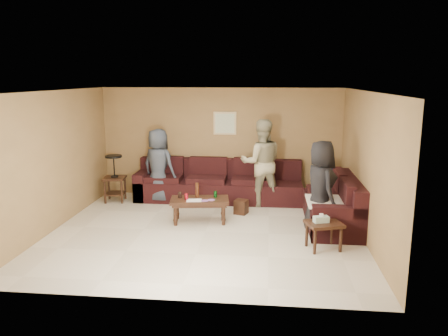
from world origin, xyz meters
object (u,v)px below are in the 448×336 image
Objects in this scene: sectional_sofa at (254,193)px; end_table_left at (115,177)px; waste_bin at (241,207)px; person_left at (159,166)px; coffee_table at (199,202)px; side_table_right at (323,226)px; person_right at (321,187)px; person_middle at (261,163)px.

sectional_sofa is 4.45× the size of end_table_left.
person_left is (-1.88, 0.71, 0.67)m from waste_bin.
coffee_table is 1.77m from person_left.
person_left reaches higher than end_table_left.
person_left is (-1.12, 1.30, 0.43)m from coffee_table.
person_left reaches higher than side_table_right.
person_right is at bearing -33.15° from waste_bin.
person_middle reaches higher than person_left.
coffee_table is 2.47m from side_table_right.
side_table_right is (2.20, -1.14, 0.00)m from coffee_table.
person_left reaches higher than sectional_sofa.
end_table_left reaches higher than sectional_sofa.
coffee_table is 2.43m from end_table_left.
person_middle is (2.26, -0.02, 0.12)m from person_left.
person_right reaches higher than waste_bin.
end_table_left is at bearing 27.67° from person_left.
side_table_right is 0.40× the size of person_left.
person_right is (1.21, -1.35, 0.51)m from sectional_sofa.
sectional_sofa is at bearing 119.32° from side_table_right.
coffee_table is 1.11× the size of end_table_left.
person_right is (2.22, -0.36, 0.44)m from coffee_table.
person_middle is 1.12× the size of person_right.
person_left is (-2.12, 0.31, 0.49)m from sectional_sofa.
person_middle is (0.14, 0.29, 0.61)m from sectional_sofa.
person_middle reaches higher than coffee_table.
sectional_sofa is 1.41m from coffee_table.
end_table_left is 4.60m from person_right.
end_table_left is 1.60× the size of side_table_right.
sectional_sofa is 2.20m from person_left.
side_table_right is (1.19, -2.13, 0.07)m from sectional_sofa.
waste_bin is (0.76, 0.59, -0.25)m from coffee_table.
person_left is 2.26m from person_middle.
person_middle is at bearing 113.51° from side_table_right.
person_right is (0.02, 0.78, 0.44)m from side_table_right.
person_right is at bearing -20.01° from end_table_left.
sectional_sofa is 7.12× the size of side_table_right.
person_right reaches higher than side_table_right.
person_middle is at bearing -158.21° from person_left.
end_table_left is (-3.10, 0.22, 0.22)m from sectional_sofa.
person_middle reaches higher than waste_bin.
side_table_right is 2.69m from person_middle.
side_table_right is at bearing -28.64° from end_table_left.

